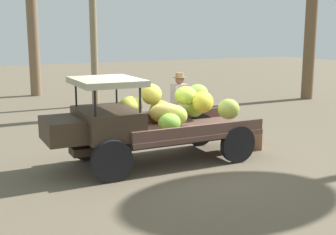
% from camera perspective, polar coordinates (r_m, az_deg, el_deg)
% --- Properties ---
extents(ground_plane, '(60.00, 60.00, 0.00)m').
position_cam_1_polar(ground_plane, '(9.62, -0.32, -5.57)').
color(ground_plane, '#6A5D4A').
extents(truck, '(4.51, 1.96, 1.84)m').
position_cam_1_polar(truck, '(9.32, -2.73, -0.37)').
color(truck, '#392C1F').
rests_on(truck, ground).
extents(farmer, '(0.52, 0.48, 1.72)m').
position_cam_1_polar(farmer, '(11.22, 1.51, 1.98)').
color(farmer, '#555775').
rests_on(farmer, ground).
extents(wooden_crate, '(0.69, 0.70, 0.51)m').
position_cam_1_polar(wooden_crate, '(10.86, 10.84, -2.44)').
color(wooden_crate, '#8A6141').
rests_on(wooden_crate, ground).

